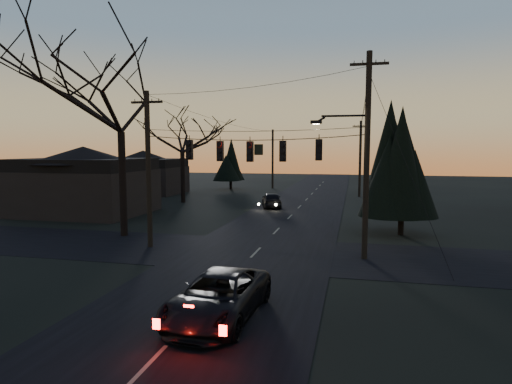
% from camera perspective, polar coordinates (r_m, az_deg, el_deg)
% --- Properties ---
extents(ground_plane, '(160.00, 160.00, 0.00)m').
position_cam_1_polar(ground_plane, '(13.50, -10.18, -17.98)').
color(ground_plane, black).
extents(main_road, '(8.00, 120.00, 0.02)m').
position_cam_1_polar(main_road, '(32.17, 4.01, -3.89)').
color(main_road, black).
rests_on(main_road, ground).
extents(cross_road, '(60.00, 7.00, 0.02)m').
position_cam_1_polar(cross_road, '(22.55, -0.03, -8.08)').
color(cross_road, black).
rests_on(cross_road, ground).
extents(utility_pole_right, '(5.00, 0.30, 10.00)m').
position_cam_1_polar(utility_pole_right, '(22.01, 14.22, -8.64)').
color(utility_pole_right, black).
rests_on(utility_pole_right, ground).
extents(utility_pole_left, '(1.80, 0.30, 8.50)m').
position_cam_1_polar(utility_pole_left, '(24.58, -13.90, -7.11)').
color(utility_pole_left, black).
rests_on(utility_pole_left, ground).
extents(utility_pole_far_r, '(1.80, 0.30, 8.50)m').
position_cam_1_polar(utility_pole_far_r, '(49.62, 13.60, -0.62)').
color(utility_pole_far_r, black).
rests_on(utility_pole_far_r, ground).
extents(utility_pole_far_l, '(0.30, 0.30, 8.00)m').
position_cam_1_polar(utility_pole_far_l, '(58.61, 2.22, 0.50)').
color(utility_pole_far_l, black).
rests_on(utility_pole_far_l, ground).
extents(span_signal_assembly, '(11.50, 0.44, 1.49)m').
position_cam_1_polar(span_signal_assembly, '(21.95, -0.65, 5.55)').
color(span_signal_assembly, black).
rests_on(span_signal_assembly, ground).
extents(bare_tree_left, '(10.59, 10.59, 12.87)m').
position_cam_1_polar(bare_tree_left, '(27.80, -17.71, 12.94)').
color(bare_tree_left, black).
rests_on(bare_tree_left, ground).
extents(evergreen_right, '(4.19, 4.19, 7.78)m').
position_cam_1_polar(evergreen_right, '(28.07, 19.01, 3.58)').
color(evergreen_right, black).
rests_on(evergreen_right, ground).
extents(bare_tree_dist, '(7.45, 7.45, 10.09)m').
position_cam_1_polar(bare_tree_dist, '(43.56, -9.84, 7.87)').
color(bare_tree_dist, black).
rests_on(bare_tree_dist, ground).
extents(evergreen_dist, '(3.71, 3.71, 5.97)m').
position_cam_1_polar(evergreen_dist, '(57.31, -3.41, 3.96)').
color(evergreen_dist, black).
rests_on(evergreen_dist, ground).
extents(house_left_near, '(10.00, 8.00, 5.60)m').
position_cam_1_polar(house_left_near, '(38.34, -21.94, 1.47)').
color(house_left_near, black).
rests_on(house_left_near, ground).
extents(house_left_far, '(9.00, 7.00, 5.20)m').
position_cam_1_polar(house_left_far, '(53.57, -14.75, 2.60)').
color(house_left_far, black).
rests_on(house_left_far, ground).
extents(suv_near, '(2.66, 5.26, 1.43)m').
position_cam_1_polar(suv_near, '(14.08, -5.04, -13.75)').
color(suv_near, black).
rests_on(suv_near, ground).
extents(sedan_oncoming_a, '(2.67, 4.45, 1.42)m').
position_cam_1_polar(sedan_oncoming_a, '(39.39, 2.10, -1.06)').
color(sedan_oncoming_a, black).
rests_on(sedan_oncoming_a, ground).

